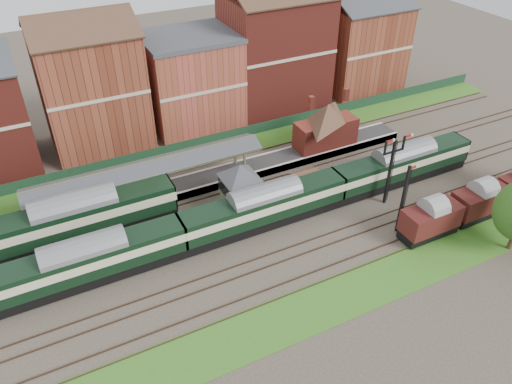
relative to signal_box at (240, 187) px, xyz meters
name	(u,v)px	position (x,y,z in m)	size (l,w,h in m)	color
ground	(279,220)	(3.00, -3.25, -3.19)	(160.00, 160.00, 0.00)	#473D33
grass_back	(220,151)	(3.00, 12.75, -3.16)	(90.00, 4.50, 0.06)	#2D6619
grass_front	(345,295)	(3.00, -15.25, -3.16)	(90.00, 5.00, 0.06)	#2D6619
fence	(213,139)	(3.00, 14.75, -2.44)	(90.00, 0.12, 1.50)	#193823
platform	(201,182)	(-2.00, 6.50, -2.69)	(55.00, 3.40, 1.00)	#2D2D2D
signal_box	(240,187)	(0.00, 0.00, 0.00)	(5.40, 5.40, 6.00)	#5C6D4D
brick_hut	(304,183)	(8.00, 0.00, -2.00)	(3.20, 2.64, 2.94)	maroon
station_building	(326,125)	(15.00, 6.50, 0.76)	(8.10, 8.10, 5.90)	maroon
canopy	(147,165)	(-8.00, 6.50, 1.39)	(26.00, 3.89, 4.08)	brown
semaphore_bracket	(391,167)	(15.04, -5.75, 1.44)	(3.60, 0.25, 8.18)	black
semaphore_siding	(403,198)	(13.02, -10.25, 0.96)	(1.23, 0.25, 8.00)	black
town_backdrop	(190,76)	(2.82, 21.75, 3.81)	(69.00, 10.00, 16.00)	maroon
dmu_train	(265,207)	(1.21, -3.25, -0.77)	(53.97, 2.84, 4.15)	black
platform_railcar	(77,218)	(-16.35, 3.25, -0.54)	(19.76, 3.11, 4.55)	black
goods_van_a	(430,219)	(15.26, -12.25, -1.08)	(6.11, 2.65, 3.71)	black
goods_van_b	(479,201)	(22.00, -12.25, -1.08)	(6.13, 2.66, 3.72)	black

